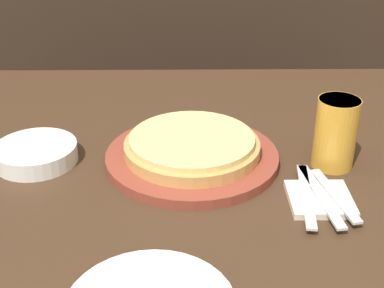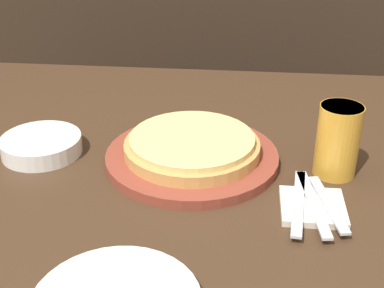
% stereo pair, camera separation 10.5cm
% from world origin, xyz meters
% --- Properties ---
extents(pizza_on_board, '(0.34, 0.34, 0.06)m').
position_xyz_m(pizza_on_board, '(0.04, 0.01, 0.75)').
color(pizza_on_board, brown).
rests_on(pizza_on_board, dining_table).
extents(beer_glass, '(0.08, 0.08, 0.14)m').
position_xyz_m(beer_glass, '(0.31, -0.01, 0.80)').
color(beer_glass, gold).
rests_on(beer_glass, dining_table).
extents(side_bowl, '(0.16, 0.16, 0.04)m').
position_xyz_m(side_bowl, '(-0.28, 0.01, 0.75)').
color(side_bowl, silver).
rests_on(side_bowl, dining_table).
extents(napkin_stack, '(0.11, 0.11, 0.01)m').
position_xyz_m(napkin_stack, '(0.26, -0.14, 0.73)').
color(napkin_stack, beige).
rests_on(napkin_stack, dining_table).
extents(fork, '(0.04, 0.20, 0.00)m').
position_xyz_m(fork, '(0.23, -0.14, 0.74)').
color(fork, silver).
rests_on(fork, napkin_stack).
extents(dinner_knife, '(0.04, 0.20, 0.00)m').
position_xyz_m(dinner_knife, '(0.26, -0.14, 0.74)').
color(dinner_knife, silver).
rests_on(dinner_knife, napkin_stack).
extents(spoon, '(0.05, 0.17, 0.00)m').
position_xyz_m(spoon, '(0.28, -0.14, 0.74)').
color(spoon, silver).
rests_on(spoon, napkin_stack).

